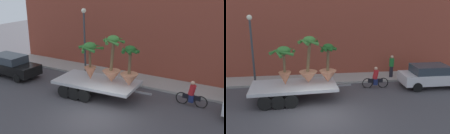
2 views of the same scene
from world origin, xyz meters
TOP-DOWN VIEW (x-y plane):
  - ground_plane at (0.00, 0.00)m, footprint 60.00×60.00m
  - sidewalk at (0.00, 6.10)m, footprint 24.00×2.20m
  - building_facade at (0.00, 7.80)m, footprint 24.00×1.20m
  - flatbed_trailer at (-1.69, 2.43)m, footprint 6.16×2.84m
  - potted_palm_rear at (-0.54, 2.73)m, footprint 1.30×1.36m
  - potted_palm_middle at (-1.96, 2.51)m, footprint 1.58×1.55m
  - potted_palm_front at (0.63, 2.70)m, footprint 1.17×1.14m
  - cyclist at (4.02, 3.89)m, footprint 1.84×0.36m
  - trailing_car at (-9.01, 2.38)m, footprint 4.56×1.93m
  - street_lamp at (-4.32, 5.30)m, footprint 0.36×0.36m

SIDE VIEW (x-z plane):
  - ground_plane at x=0.00m, z-range 0.00..0.00m
  - sidewalk at x=0.00m, z-range 0.00..0.15m
  - cyclist at x=4.02m, z-range -0.10..1.44m
  - flatbed_trailer at x=-1.69m, z-range 0.27..1.25m
  - trailing_car at x=-9.01m, z-range 0.04..1.62m
  - potted_palm_front at x=0.63m, z-range 0.68..3.10m
  - potted_palm_rear at x=-0.54m, z-range 0.65..3.53m
  - potted_palm_middle at x=-1.96m, z-range 1.11..3.46m
  - street_lamp at x=-4.32m, z-range 0.82..5.65m
  - building_facade at x=0.00m, z-range 0.00..7.83m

